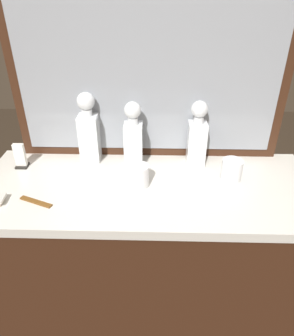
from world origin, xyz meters
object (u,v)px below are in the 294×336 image
at_px(crystal_decanter_left, 197,140).
at_px(crystal_decanter_center, 133,141).
at_px(napkin_holder, 21,157).
at_px(crystal_decanter_far_left, 89,134).
at_px(crystal_tumbler_front, 139,176).
at_px(crystal_tumbler_center, 232,171).
at_px(tortoiseshell_comb, 36,202).

bearing_deg(crystal_decanter_left, crystal_decanter_center, -176.29).
xyz_separation_m(crystal_decanter_left, napkin_holder, (-0.76, -0.05, -0.07)).
bearing_deg(crystal_decanter_far_left, crystal_tumbler_front, -41.07).
bearing_deg(crystal_tumbler_front, napkin_holder, 166.53).
relative_size(crystal_tumbler_center, napkin_holder, 0.78).
relative_size(crystal_tumbler_front, crystal_tumbler_center, 1.04).
xyz_separation_m(crystal_tumbler_center, napkin_holder, (-0.90, 0.07, 0.01)).
bearing_deg(crystal_tumbler_front, tortoiseshell_comb, -161.05).
xyz_separation_m(crystal_decanter_left, tortoiseshell_comb, (-0.62, -0.31, -0.11)).
relative_size(crystal_decanter_left, tortoiseshell_comb, 2.14).
relative_size(crystal_decanter_far_left, crystal_decanter_center, 1.08).
xyz_separation_m(crystal_decanter_center, crystal_tumbler_front, (0.03, -0.16, -0.08)).
bearing_deg(crystal_decanter_center, crystal_tumbler_front, -79.08).
xyz_separation_m(crystal_decanter_far_left, crystal_tumbler_center, (0.60, -0.14, -0.09)).
xyz_separation_m(crystal_decanter_left, crystal_tumbler_center, (0.14, -0.12, -0.08)).
relative_size(crystal_decanter_far_left, tortoiseshell_comb, 2.32).
bearing_deg(crystal_decanter_center, crystal_tumbler_center, -14.37).
height_order(crystal_tumbler_center, napkin_holder, napkin_holder).
bearing_deg(crystal_decanter_far_left, napkin_holder, -166.03).
distance_m(crystal_decanter_far_left, crystal_tumbler_front, 0.31).
height_order(crystal_decanter_center, crystal_decanter_left, same).
relative_size(crystal_decanter_center, crystal_tumbler_center, 3.38).
xyz_separation_m(crystal_decanter_far_left, crystal_tumbler_front, (0.23, -0.20, -0.09)).
distance_m(crystal_decanter_left, napkin_holder, 0.77).
xyz_separation_m(tortoiseshell_comb, napkin_holder, (-0.14, 0.25, 0.04)).
relative_size(crystal_tumbler_front, napkin_holder, 0.81).
bearing_deg(napkin_holder, crystal_decanter_far_left, 13.97).
bearing_deg(crystal_decanter_center, napkin_holder, -176.08).
bearing_deg(tortoiseshell_comb, crystal_decanter_far_left, 65.24).
distance_m(crystal_tumbler_front, crystal_tumbler_center, 0.38).
bearing_deg(crystal_tumbler_center, napkin_holder, 175.48).
bearing_deg(crystal_decanter_left, crystal_tumbler_center, -42.03).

